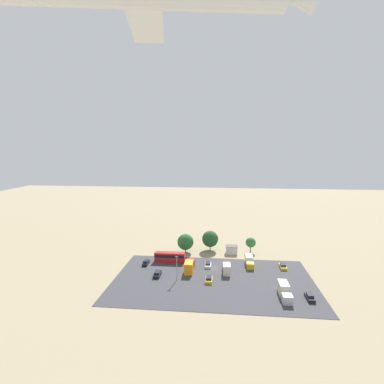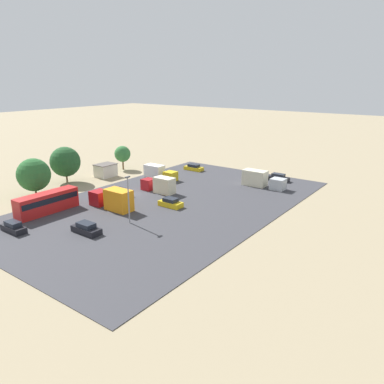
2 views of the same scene
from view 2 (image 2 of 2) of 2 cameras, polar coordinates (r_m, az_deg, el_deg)
name	(u,v)px [view 2 (image 2 of 2)]	position (r m, az deg, el deg)	size (l,w,h in m)	color
ground_plane	(133,195)	(72.10, -9.02, -0.39)	(400.00, 400.00, 0.00)	gray
parking_lot_surface	(171,204)	(66.03, -3.28, -1.79)	(59.79, 36.15, 0.08)	#38383D
shed_building	(106,170)	(86.32, -13.03, 3.25)	(4.46, 3.57, 2.89)	silver
bus	(47,202)	(65.46, -21.22, -1.42)	(10.54, 2.50, 3.34)	red
parked_car_0	(278,178)	(82.61, 13.00, 2.13)	(1.75, 4.72, 1.56)	black
parked_car_1	(13,227)	(59.59, -25.56, -4.89)	(1.70, 4.39, 1.54)	black
parked_car_2	(171,203)	(64.32, -3.28, -1.67)	(1.98, 4.20, 1.51)	gold
parked_car_3	(194,168)	(89.93, 0.26, 3.73)	(1.95, 4.70, 1.47)	gold
parked_car_4	(86,229)	(55.43, -15.81, -5.40)	(1.93, 4.68, 1.55)	black
parked_car_5	(121,193)	(71.30, -10.74, -0.10)	(1.93, 4.36, 1.45)	silver
parked_truck_0	(113,199)	(64.22, -11.94, -1.11)	(2.60, 8.52, 3.56)	maroon
parked_truck_1	(261,180)	(77.14, 10.50, 1.87)	(2.50, 8.86, 3.19)	#ADB2B7
parked_truck_2	(160,185)	(72.39, -4.93, 1.07)	(2.30, 7.20, 3.10)	maroon
parked_truck_3	(159,173)	(82.56, -5.08, 2.96)	(2.36, 8.00, 2.85)	gold
tree_near_shed	(122,154)	(91.98, -10.55, 5.72)	(3.84, 3.84, 5.73)	brown
tree_apron_mid	(34,175)	(75.55, -22.97, 2.43)	(6.15, 6.15, 7.11)	brown
tree_apron_far	(65,162)	(83.01, -18.76, 4.39)	(6.28, 6.28, 7.61)	brown
light_pole_lot_centre	(128,197)	(56.65, -9.66, -0.81)	(0.90, 0.28, 7.32)	gray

